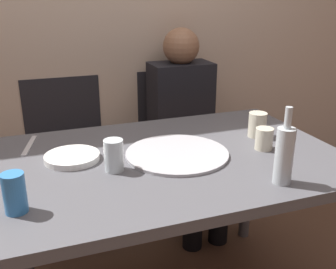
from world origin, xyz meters
TOP-DOWN VIEW (x-y plane):
  - back_wall at (0.00, 1.01)m, footprint 6.00×0.10m
  - dining_table at (0.00, 0.00)m, footprint 1.33×0.91m
  - pizza_tray at (0.02, 0.00)m, footprint 0.40×0.40m
  - wine_bottle at (0.26, -0.34)m, footprint 0.06×0.06m
  - tumbler_near at (-0.24, -0.05)m, footprint 0.07×0.07m
  - tumbler_far at (0.37, -0.06)m, footprint 0.07×0.07m
  - wine_glass at (0.43, 0.08)m, footprint 0.08×0.08m
  - soda_can at (-0.57, -0.23)m, footprint 0.07×0.07m
  - plate_stack at (-0.37, 0.09)m, footprint 0.21×0.21m
  - table_knife at (-0.52, 0.30)m, footprint 0.07×0.22m
  - chair_left at (-0.32, 0.85)m, footprint 0.44×0.44m
  - chair_right at (0.35, 0.85)m, footprint 0.44×0.44m
  - guest_in_sweater at (0.35, 0.70)m, footprint 0.36×0.56m

SIDE VIEW (x-z plane):
  - chair_left at x=-0.32m, z-range 0.06..0.96m
  - chair_right at x=0.35m, z-range 0.06..0.96m
  - guest_in_sweater at x=0.35m, z-range 0.06..1.23m
  - dining_table at x=0.00m, z-range 0.29..1.05m
  - table_knife at x=-0.52m, z-range 0.76..0.76m
  - pizza_tray at x=0.02m, z-range 0.76..0.77m
  - plate_stack at x=-0.37m, z-range 0.76..0.78m
  - tumbler_far at x=0.37m, z-range 0.76..0.84m
  - wine_glass at x=0.43m, z-range 0.76..0.86m
  - tumbler_near at x=-0.24m, z-range 0.76..0.87m
  - soda_can at x=-0.57m, z-range 0.76..0.88m
  - wine_bottle at x=0.26m, z-range 0.73..0.99m
  - back_wall at x=0.00m, z-range 0.00..2.60m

